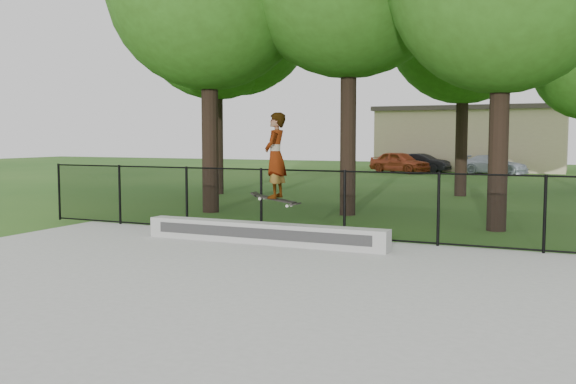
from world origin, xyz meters
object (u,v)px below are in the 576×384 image
(grind_ledge, at_px, (263,233))
(car_b, at_px, (422,163))
(car_a, at_px, (400,162))
(car_c, at_px, (494,165))
(skater_airborne, at_px, (275,157))

(grind_ledge, xyz_separation_m, car_b, (-3.22, 29.75, 0.31))
(car_a, bearing_deg, car_c, -57.00)
(car_c, relative_size, skater_airborne, 1.99)
(car_a, relative_size, skater_airborne, 2.13)
(car_b, relative_size, car_c, 0.88)
(car_a, distance_m, car_c, 5.67)
(grind_ledge, distance_m, car_c, 28.73)
(car_c, bearing_deg, skater_airborne, -167.37)
(car_b, height_order, car_c, car_b)
(car_a, height_order, skater_airborne, skater_airborne)
(car_a, height_order, car_b, car_a)
(grind_ledge, xyz_separation_m, car_a, (-4.22, 27.84, 0.40))
(car_b, distance_m, car_c, 4.73)
(grind_ledge, height_order, skater_airborne, skater_airborne)
(car_c, distance_m, skater_airborne, 29.00)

